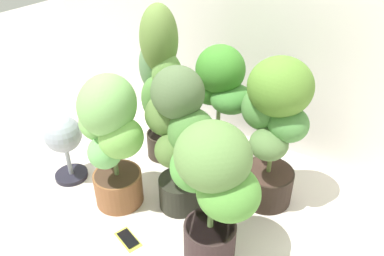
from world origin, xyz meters
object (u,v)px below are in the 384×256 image
at_px(potted_plant_front_left, 111,134).
at_px(potted_plant_front_right, 213,183).
at_px(potted_plant_back_left, 160,76).
at_px(potted_plant_back_right, 274,124).
at_px(floor_fan, 64,138).
at_px(potted_plant_center, 178,132).
at_px(cell_phone, 128,239).
at_px(potted_plant_back_center, 219,102).

distance_m(potted_plant_front_left, potted_plant_front_right, 0.58).
distance_m(potted_plant_back_left, potted_plant_back_right, 0.68).
xyz_separation_m(potted_plant_back_left, floor_fan, (-0.31, -0.45, -0.27)).
height_order(potted_plant_front_left, potted_plant_front_right, potted_plant_front_left).
relative_size(potted_plant_center, floor_fan, 1.97).
bearing_deg(floor_fan, potted_plant_back_right, -73.11).
bearing_deg(potted_plant_center, cell_phone, -103.12).
distance_m(potted_plant_center, potted_plant_back_left, 0.46).
relative_size(potted_plant_back_center, potted_plant_front_right, 1.08).
height_order(potted_plant_back_center, floor_fan, potted_plant_back_center).
xyz_separation_m(potted_plant_back_center, potted_plant_front_right, (0.31, -0.60, 0.01)).
relative_size(potted_plant_center, potted_plant_front_right, 1.13).
xyz_separation_m(potted_plant_back_left, potted_plant_back_center, (0.31, 0.11, -0.11)).
relative_size(potted_plant_back_left, floor_fan, 2.35).
bearing_deg(potted_plant_center, potted_plant_front_left, -153.35).
xyz_separation_m(potted_plant_back_center, cell_phone, (-0.06, -0.73, -0.41)).
height_order(potted_plant_back_left, potted_plant_back_right, potted_plant_back_left).
relative_size(potted_plant_back_center, cell_phone, 4.58).
bearing_deg(floor_fan, potted_plant_back_left, -41.44).
xyz_separation_m(potted_plant_center, potted_plant_front_right, (0.29, -0.19, -0.03)).
bearing_deg(potted_plant_back_left, cell_phone, -67.71).
distance_m(potted_plant_front_left, floor_fan, 0.39).
bearing_deg(potted_plant_front_left, potted_plant_back_center, 64.36).
distance_m(potted_plant_back_right, potted_plant_front_right, 0.48).
distance_m(potted_plant_center, potted_plant_front_left, 0.32).
bearing_deg(potted_plant_front_left, potted_plant_back_right, 34.32).
relative_size(potted_plant_back_right, potted_plant_front_left, 1.11).
bearing_deg(potted_plant_front_right, potted_plant_center, 147.11).
bearing_deg(cell_phone, potted_plant_center, -174.48).
xyz_separation_m(potted_plant_center, floor_fan, (-0.64, -0.15, -0.19)).
xyz_separation_m(potted_plant_back_right, floor_fan, (-0.98, -0.43, -0.20)).
xyz_separation_m(potted_plant_front_left, floor_fan, (-0.36, -0.00, -0.15)).
bearing_deg(potted_plant_front_right, potted_plant_back_left, 141.62).
height_order(potted_plant_front_right, floor_fan, potted_plant_front_right).
xyz_separation_m(potted_plant_front_left, cell_phone, (0.21, -0.18, -0.41)).
height_order(potted_plant_back_center, cell_phone, potted_plant_back_center).
xyz_separation_m(potted_plant_center, potted_plant_back_left, (-0.33, 0.30, 0.07)).
xyz_separation_m(potted_plant_front_left, potted_plant_front_right, (0.57, -0.04, 0.01)).
xyz_separation_m(potted_plant_back_left, potted_plant_front_right, (0.62, -0.49, -0.11)).
bearing_deg(potted_plant_back_right, potted_plant_front_right, -96.18).
bearing_deg(potted_plant_front_left, floor_fan, -179.36).
bearing_deg(potted_plant_center, potted_plant_back_left, 137.41).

